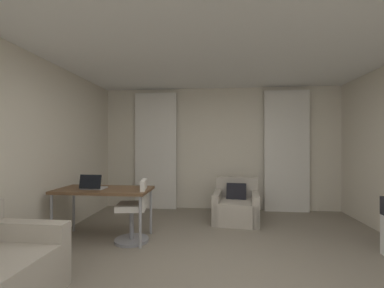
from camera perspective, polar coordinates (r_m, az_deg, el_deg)
name	(u,v)px	position (r m, az deg, el deg)	size (l,w,h in m)	color
ground_plane	(223,287)	(2.85, 7.04, -29.23)	(12.00, 12.00, 0.00)	gray
wall_window	(219,148)	(5.52, 6.19, -0.99)	(5.12, 0.06, 2.60)	beige
ceiling	(223,17)	(2.78, 7.04, 26.42)	(5.12, 6.12, 0.06)	white
curtain_left_panel	(156,151)	(5.55, -8.15, -1.50)	(0.90, 0.06, 2.50)	silver
curtain_right_panel	(287,151)	(5.58, 20.48, -1.49)	(0.90, 0.06, 2.50)	silver
armchair	(236,207)	(4.81, 9.90, -13.68)	(0.88, 0.92, 0.76)	#B2A899
desk	(104,193)	(4.00, -19.18, -10.32)	(1.36, 0.65, 0.74)	brown
desk_chair	(135,214)	(3.85, -12.79, -15.08)	(0.48, 0.48, 0.88)	gray
laptop	(93,186)	(4.00, -21.39, -8.77)	(0.33, 0.25, 0.22)	#ADADB2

